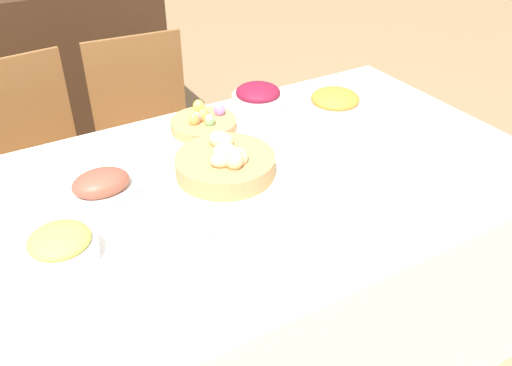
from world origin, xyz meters
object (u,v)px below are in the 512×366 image
(carrot_bowl, at_px, (335,105))
(sideboard, at_px, (52,77))
(chair_far_center, at_px, (150,137))
(egg_basket, at_px, (204,122))
(beet_salad_bowl, at_px, (258,99))
(chair_far_left, at_px, (38,166))
(bread_basket, at_px, (226,163))
(drinking_cup, at_px, (361,170))
(fork, at_px, (264,264))
(spoon, at_px, (378,218))
(dinner_plate, at_px, (319,241))
(ham_platter, at_px, (101,185))
(pineapple_bowl, at_px, (61,246))
(knife, at_px, (370,222))
(butter_dish, at_px, (182,239))

(carrot_bowl, bearing_deg, sideboard, 113.30)
(chair_far_center, height_order, egg_basket, chair_far_center)
(chair_far_center, height_order, beet_salad_bowl, chair_far_center)
(chair_far_left, height_order, bread_basket, chair_far_left)
(sideboard, xyz_separation_m, drinking_cup, (0.49, -1.99, 0.32))
(beet_salad_bowl, bearing_deg, carrot_bowl, -39.59)
(fork, relative_size, spoon, 1.00)
(dinner_plate, height_order, fork, dinner_plate)
(chair_far_left, height_order, egg_basket, chair_far_left)
(chair_far_center, bearing_deg, carrot_bowl, -49.29)
(ham_platter, distance_m, pineapple_bowl, 0.29)
(beet_salad_bowl, bearing_deg, dinner_plate, -108.80)
(bread_basket, xyz_separation_m, pineapple_bowl, (-0.52, -0.14, -0.00))
(chair_far_center, height_order, carrot_bowl, chair_far_center)
(carrot_bowl, bearing_deg, knife, -118.45)
(ham_platter, bearing_deg, pineapple_bowl, -125.30)
(pineapple_bowl, xyz_separation_m, dinner_plate, (0.58, -0.26, -0.04))
(beet_salad_bowl, height_order, knife, beet_salad_bowl)
(fork, relative_size, drinking_cup, 2.08)
(knife, bearing_deg, carrot_bowl, 62.81)
(chair_far_left, bearing_deg, drinking_cup, -60.06)
(carrot_bowl, bearing_deg, egg_basket, 161.51)
(ham_platter, relative_size, fork, 1.41)
(chair_far_left, bearing_deg, butter_dish, -85.53)
(carrot_bowl, bearing_deg, spoon, -115.99)
(chair_far_left, distance_m, bread_basket, 0.97)
(dinner_plate, height_order, knife, dinner_plate)
(chair_far_left, relative_size, knife, 4.98)
(bread_basket, height_order, pineapple_bowl, bread_basket)
(drinking_cup, bearing_deg, carrot_bowl, 62.89)
(egg_basket, distance_m, dinner_plate, 0.70)
(beet_salad_bowl, height_order, spoon, beet_salad_bowl)
(chair_far_center, distance_m, pineapple_bowl, 1.14)
(knife, bearing_deg, chair_far_center, 99.80)
(knife, relative_size, spoon, 1.00)
(chair_far_left, distance_m, pineapple_bowl, 1.00)
(spoon, distance_m, drinking_cup, 0.18)
(sideboard, bearing_deg, knife, -79.69)
(butter_dish, bearing_deg, chair_far_left, 100.69)
(bread_basket, bearing_deg, carrot_bowl, 15.91)
(sideboard, distance_m, knife, 2.21)
(sideboard, xyz_separation_m, pineapple_bowl, (-0.35, -1.89, 0.32))
(egg_basket, bearing_deg, spoon, -75.59)
(knife, distance_m, spoon, 0.03)
(chair_far_left, bearing_deg, bread_basket, -67.37)
(bread_basket, bearing_deg, knife, -61.61)
(ham_platter, bearing_deg, fork, -64.21)
(ham_platter, distance_m, drinking_cup, 0.75)
(spoon, bearing_deg, dinner_plate, 178.75)
(sideboard, relative_size, pineapple_bowl, 6.96)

